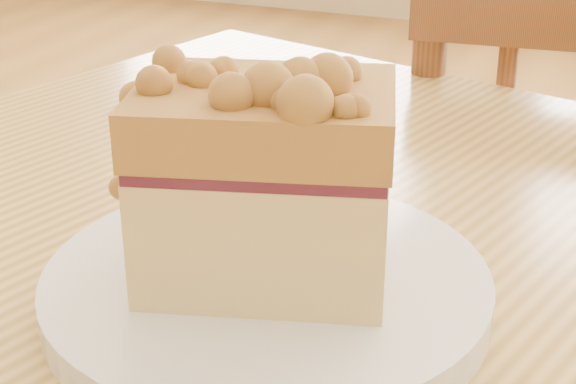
# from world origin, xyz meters

# --- Properties ---
(cafe_chair_main) EXTENTS (0.42, 0.42, 0.85)m
(cafe_chair_main) POSITION_xyz_m (-0.20, 0.93, 0.43)
(cafe_chair_main) COLOR brown
(cafe_chair_main) RESTS_ON ground
(plate) EXTENTS (0.23, 0.23, 0.02)m
(plate) POSITION_xyz_m (-0.32, 0.34, 0.76)
(plate) COLOR white
(plate) RESTS_ON cafe_table_main
(cake_slice) EXTENTS (0.14, 0.12, 0.12)m
(cake_slice) POSITION_xyz_m (-0.32, 0.34, 0.83)
(cake_slice) COLOR #DDC37D
(cake_slice) RESTS_ON plate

